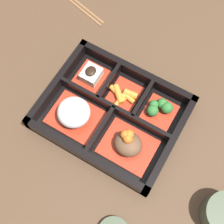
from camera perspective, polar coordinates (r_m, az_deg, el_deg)
name	(u,v)px	position (r m, az deg, el deg)	size (l,w,h in m)	color
ground_plane	(112,116)	(0.68, 0.00, -0.81)	(3.00, 3.00, 0.00)	#4C3523
bento_base	(112,116)	(0.67, 0.00, -0.65)	(0.29, 0.23, 0.01)	black
bento_rim	(113,112)	(0.66, 0.14, 0.07)	(0.29, 0.23, 0.04)	black
bowl_stew	(128,144)	(0.63, 2.96, -5.80)	(0.11, 0.09, 0.05)	#B22D19
bowl_rice	(74,113)	(0.65, -6.95, -0.22)	(0.11, 0.09, 0.05)	#B22D19
bowl_greens	(159,109)	(0.67, 8.63, 0.56)	(0.07, 0.07, 0.03)	#B22D19
bowl_carrots	(124,95)	(0.68, 2.15, 3.09)	(0.07, 0.07, 0.02)	#B22D19
bowl_tofu	(91,75)	(0.70, -3.80, 6.69)	(0.07, 0.07, 0.04)	#B22D19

